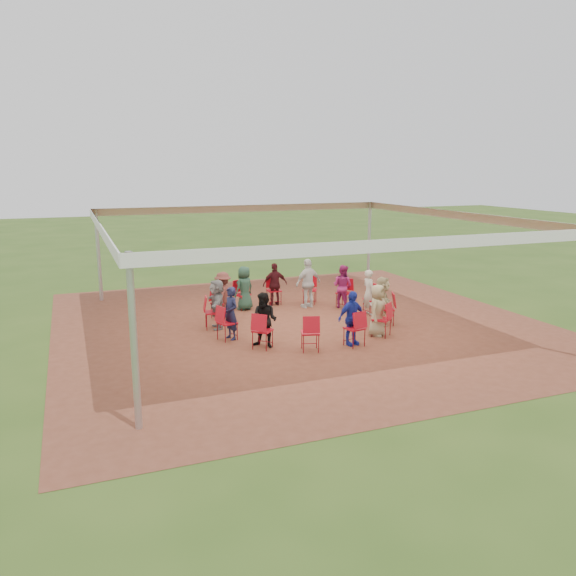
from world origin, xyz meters
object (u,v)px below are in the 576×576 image
object	(u,v)px
person_seated_8	(265,320)
chair_3	(310,290)
chair_0	(386,309)
chair_5	(242,295)
chair_6	(219,303)
laptop	(377,302)
chair_7	(213,313)
person_seated_10	(377,310)
person_seated_7	(231,313)
chair_2	(344,293)
chair_10	(310,333)
person_seated_9	(352,318)
person_seated_5	(223,295)
chair_4	(274,291)
chair_8	(227,323)
chair_1	(372,300)
person_seated_2	(343,286)
cable_coil	(314,323)
person_seated_3	(275,284)
person_seated_6	(217,304)
chair_9	(263,331)
chair_12	(382,319)
chair_11	(354,328)
person_seated_0	(382,301)
person_seated_4	(244,288)
person_seated_1	(369,292)

from	to	relation	value
person_seated_8	chair_3	bearing A→B (deg)	97.10
chair_0	chair_5	size ratio (longest dim) A/B	1.00
chair_6	laptop	world-z (taller)	chair_6
chair_7	person_seated_10	xyz separation A→B (m)	(3.82, -2.19, 0.23)
chair_7	person_seated_7	world-z (taller)	person_seated_7
chair_2	chair_10	world-z (taller)	same
chair_3	chair_7	world-z (taller)	same
person_seated_7	chair_5	bearing A→B (deg)	140.11
chair_0	person_seated_9	xyz separation A→B (m)	(-1.77, -1.29, 0.23)
chair_2	person_seated_5	world-z (taller)	person_seated_5
chair_2	chair_3	distance (m)	1.16
chair_4	chair_8	world-z (taller)	same
chair_1	laptop	bearing A→B (deg)	152.25
chair_1	person_seated_2	xyz separation A→B (m)	(-0.46, 1.04, 0.23)
person_seated_2	cable_coil	world-z (taller)	person_seated_2
chair_0	person_seated_3	bearing A→B (deg)	56.39
person_seated_5	cable_coil	size ratio (longest dim) A/B	3.27
person_seated_7	person_seated_8	world-z (taller)	same
chair_5	chair_7	distance (m)	2.24
person_seated_6	chair_1	bearing A→B (deg)	97.10
chair_9	chair_12	distance (m)	3.20
person_seated_7	chair_6	bearing A→B (deg)	155.09
chair_0	chair_2	size ratio (longest dim) A/B	1.00
chair_8	chair_9	distance (m)	1.16
chair_11	person_seated_0	bearing A→B (deg)	30.47
chair_11	person_seated_4	distance (m)	4.68
person_seated_4	chair_9	bearing A→B (deg)	54.38
person_seated_3	person_seated_6	distance (m)	3.04
chair_4	person_seated_1	bearing A→B (deg)	136.81
person_seated_1	person_seated_2	distance (m)	1.10
person_seated_8	chair_1	bearing A→B (deg)	68.68
chair_4	cable_coil	distance (m)	2.64
chair_0	chair_1	bearing A→B (deg)	13.85
chair_3	chair_6	size ratio (longest dim) A/B	1.00
chair_1	person_seated_8	size ratio (longest dim) A/B	0.67
person_seated_1	person_seated_9	xyz separation A→B (m)	(-1.85, -2.42, 0.00)
chair_0	chair_1	size ratio (longest dim) A/B	1.00
chair_4	person_seated_3	xyz separation A→B (m)	(-0.01, -0.12, 0.23)
person_seated_0	person_seated_6	distance (m)	4.55
chair_4	laptop	xyz separation A→B (m)	(1.84, -3.26, 0.19)
chair_1	chair_8	world-z (taller)	same
chair_4	chair_12	distance (m)	4.51
person_seated_5	chair_11	bearing A→B (deg)	68.68
chair_6	chair_8	world-z (taller)	same
chair_4	person_seated_4	bearing A→B (deg)	19.75
person_seated_8	cable_coil	size ratio (longest dim) A/B	3.27
person_seated_2	person_seated_8	world-z (taller)	same
person_seated_1	person_seated_5	world-z (taller)	same
chair_12	person_seated_7	xyz separation A→B (m)	(-3.69, 1.17, 0.23)
person_seated_4	person_seated_6	world-z (taller)	same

